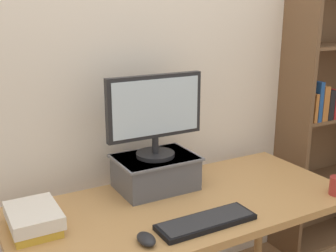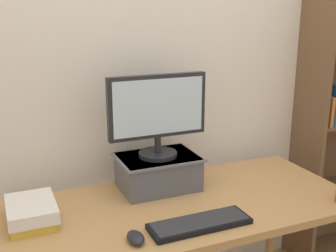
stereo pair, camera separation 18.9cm
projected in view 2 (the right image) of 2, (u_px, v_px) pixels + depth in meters
The scene contains 7 objects.
back_wall at pixel (145, 67), 2.22m from camera, with size 7.00×0.08×2.60m.
desk at pixel (184, 217), 1.95m from camera, with size 1.60×0.72×0.73m.
riser_box at pixel (158, 171), 2.08m from camera, with size 0.39×0.29×0.17m.
computer_monitor at pixel (158, 112), 2.00m from camera, with size 0.49×0.19×0.40m.
keyboard at pixel (200, 224), 1.73m from camera, with size 0.43×0.14×0.02m.
computer_mouse at pixel (136, 238), 1.61m from camera, with size 0.06×0.10×0.04m.
book_stack at pixel (31, 212), 1.75m from camera, with size 0.20×0.26×0.09m.
Camera 2 is at (-0.76, -1.59, 1.60)m, focal length 45.00 mm.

